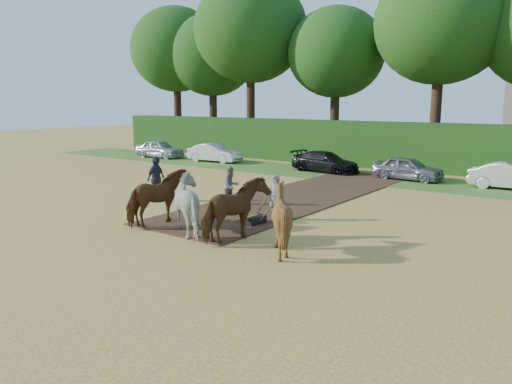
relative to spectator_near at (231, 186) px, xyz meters
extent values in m
plane|color=gold|center=(-0.20, -3.37, -0.82)|extent=(120.00, 120.00, 0.00)
cube|color=#472D1C|center=(1.30, 3.63, -0.80)|extent=(4.50, 17.00, 0.05)
cube|color=#38601E|center=(-0.20, 10.63, -0.81)|extent=(50.00, 5.00, 0.03)
cube|color=#14380F|center=(-0.20, 15.13, 0.68)|extent=(46.00, 1.60, 3.00)
imported|color=tan|center=(0.00, 0.00, 0.00)|extent=(0.79, 0.92, 1.65)
imported|color=#292A37|center=(-3.27, -1.17, 0.16)|extent=(0.70, 1.23, 1.97)
imported|color=brown|center=(0.13, -4.18, 0.16)|extent=(1.24, 2.42, 1.98)
imported|color=silver|center=(1.84, -4.16, 0.16)|extent=(2.08, 1.82, 1.98)
imported|color=brown|center=(3.54, -4.15, 0.16)|extent=(1.24, 2.42, 1.98)
imported|color=brown|center=(5.24, -4.13, 0.17)|extent=(1.73, 1.91, 1.98)
cube|color=black|center=(2.84, -2.11, -0.66)|extent=(0.39, 0.87, 0.33)
cube|color=brown|center=(2.79, -2.67, -0.50)|extent=(0.19, 1.32, 0.09)
cylinder|color=brown|center=(2.67, -1.58, -0.31)|extent=(0.12, 0.96, 0.69)
cylinder|color=brown|center=(3.08, -1.61, -0.31)|extent=(0.26, 0.95, 0.69)
imported|color=gray|center=(2.92, -0.98, 0.00)|extent=(0.63, 0.44, 1.65)
imported|color=#BBBDC2|center=(-15.63, 10.51, -0.14)|extent=(4.12, 1.91, 1.37)
imported|color=silver|center=(-10.43, 10.97, -0.16)|extent=(4.13, 1.80, 1.32)
imported|color=black|center=(-1.60, 11.14, -0.19)|extent=(4.55, 2.19, 1.28)
imported|color=gray|center=(3.60, 11.06, -0.17)|extent=(3.94, 1.78, 1.31)
imported|color=white|center=(8.80, 11.16, -0.17)|extent=(4.06, 1.64, 1.31)
cylinder|color=#382616|center=(-21.20, 18.13, 2.10)|extent=(0.70, 0.70, 5.85)
ellipsoid|color=#163F11|center=(-21.20, 18.13, 8.18)|extent=(8.40, 8.40, 7.73)
cylinder|color=#382616|center=(-17.20, 18.63, 1.88)|extent=(0.70, 0.70, 5.40)
ellipsoid|color=#163F11|center=(-17.20, 18.63, 7.50)|extent=(7.80, 7.80, 7.18)
cylinder|color=#382616|center=(-12.20, 17.63, 2.44)|extent=(0.70, 0.70, 6.53)
ellipsoid|color=#163F11|center=(-12.20, 17.63, 9.15)|extent=(9.20, 9.20, 8.46)
cylinder|color=#382616|center=(-5.20, 19.13, 1.76)|extent=(0.70, 0.70, 5.17)
ellipsoid|color=#163F11|center=(-5.20, 19.13, 7.13)|extent=(7.40, 7.40, 6.81)
cylinder|color=#382616|center=(2.80, 18.13, 2.21)|extent=(0.70, 0.70, 6.08)
ellipsoid|color=#163F11|center=(2.80, 18.13, 8.48)|extent=(8.60, 8.60, 7.91)
camera|label=1|loc=(13.02, -15.94, 3.53)|focal=35.00mm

